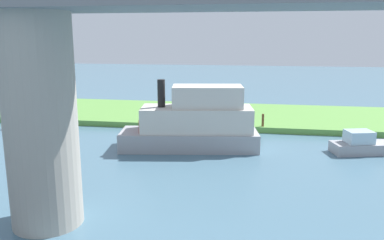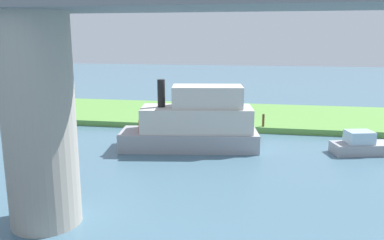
{
  "view_description": "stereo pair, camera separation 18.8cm",
  "coord_description": "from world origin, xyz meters",
  "views": [
    {
      "loc": [
        -4.59,
        32.6,
        7.96
      ],
      "look_at": [
        0.22,
        5.0,
        2.0
      ],
      "focal_mm": 36.69,
      "sensor_mm": 36.0,
      "label": 1
    },
    {
      "loc": [
        -4.78,
        32.56,
        7.96
      ],
      "look_at": [
        0.22,
        5.0,
        2.0
      ],
      "focal_mm": 36.69,
      "sensor_mm": 36.0,
      "label": 2
    }
  ],
  "objects": [
    {
      "name": "bridge_pylon",
      "position": [
        4.3,
        18.06,
        4.47
      ],
      "size": [
        2.97,
        2.97,
        8.95
      ],
      "primitive_type": "cylinder",
      "color": "#9E998E",
      "rests_on": "ground"
    },
    {
      "name": "person_on_bank",
      "position": [
        0.39,
        -2.75,
        1.2
      ],
      "size": [
        0.47,
        0.47,
        1.39
      ],
      "color": "#2D334C",
      "rests_on": "grassy_bank"
    },
    {
      "name": "grassy_bank",
      "position": [
        0.0,
        -6.0,
        0.25
      ],
      "size": [
        80.0,
        12.0,
        0.5
      ],
      "primitive_type": "cube",
      "color": "#5B9342",
      "rests_on": "ground"
    },
    {
      "name": "mooring_post",
      "position": [
        -4.93,
        -0.42,
        1.03
      ],
      "size": [
        0.2,
        0.2,
        1.07
      ],
      "primitive_type": "cylinder",
      "color": "brown",
      "rests_on": "grassy_bank"
    },
    {
      "name": "pontoon_yellow",
      "position": [
        -11.94,
        4.6,
        0.58
      ],
      "size": [
        5.11,
        2.89,
        1.61
      ],
      "color": "#99999E",
      "rests_on": "ground"
    },
    {
      "name": "ground_plane",
      "position": [
        0.0,
        0.0,
        0.0
      ],
      "size": [
        160.0,
        160.0,
        0.0
      ],
      "primitive_type": "plane",
      "color": "#476B7F"
    },
    {
      "name": "riverboat_paddlewheel",
      "position": [
        0.01,
        5.48,
        1.86
      ],
      "size": [
        10.21,
        4.77,
        5.02
      ],
      "color": "#99999E",
      "rests_on": "ground"
    },
    {
      "name": "motorboat_red",
      "position": [
        15.5,
        1.8,
        0.46
      ],
      "size": [
        3.87,
        1.44,
        1.28
      ],
      "color": "white",
      "rests_on": "ground"
    },
    {
      "name": "marker_buoy",
      "position": [
        7.81,
        14.22,
        0.25
      ],
      "size": [
        0.5,
        0.5,
        0.5
      ],
      "primitive_type": "sphere",
      "color": "orange",
      "rests_on": "ground"
    }
  ]
}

